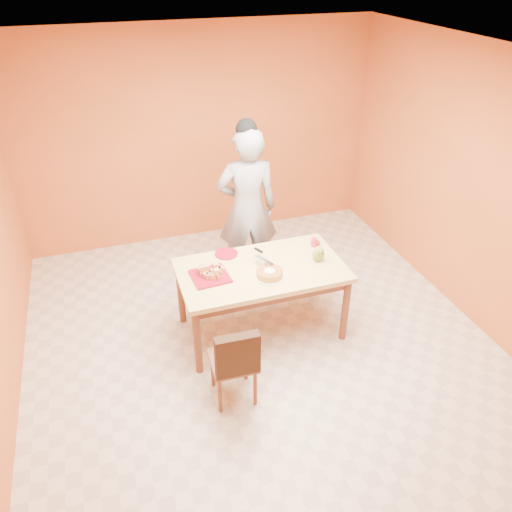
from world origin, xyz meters
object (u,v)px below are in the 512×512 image
object	(u,v)px
sponge_cake	(270,273)
magenta_glass	(314,242)
dining_table	(261,276)
checker_tin	(315,243)
pastry_platter	(210,276)
person	(247,209)
dining_chair	(233,360)
red_dinner_plate	(226,254)
egg_ornament	(318,254)

from	to	relation	value
sponge_cake	magenta_glass	bearing A→B (deg)	31.82
dining_table	checker_tin	bearing A→B (deg)	20.52
pastry_platter	person	bearing A→B (deg)	54.53
dining_table	magenta_glass	distance (m)	0.70
dining_chair	person	world-z (taller)	person
person	red_dinner_plate	world-z (taller)	person
person	dining_table	bearing A→B (deg)	88.80
magenta_glass	checker_tin	world-z (taller)	magenta_glass
pastry_platter	red_dinner_plate	bearing A→B (deg)	53.60
dining_table	sponge_cake	size ratio (longest dim) A/B	6.40
pastry_platter	sponge_cake	distance (m)	0.56
person	red_dinner_plate	distance (m)	0.73
person	checker_tin	xyz separation A→B (m)	(0.52, -0.68, -0.15)
dining_chair	egg_ornament	world-z (taller)	egg_ornament
sponge_cake	egg_ornament	xyz separation A→B (m)	(0.55, 0.12, 0.04)
pastry_platter	dining_chair	bearing A→B (deg)	-90.79
sponge_cake	egg_ornament	bearing A→B (deg)	12.01
red_dinner_plate	checker_tin	distance (m)	0.93
red_dinner_plate	magenta_glass	size ratio (longest dim) A/B	2.54
egg_ornament	checker_tin	xyz separation A→B (m)	(0.10, 0.30, -0.06)
checker_tin	person	bearing A→B (deg)	127.64
person	magenta_glass	bearing A→B (deg)	133.05
dining_chair	sponge_cake	distance (m)	0.90
magenta_glass	checker_tin	size ratio (longest dim) A/B	0.96
pastry_platter	checker_tin	world-z (taller)	checker_tin
pastry_platter	magenta_glass	bearing A→B (deg)	10.48
magenta_glass	checker_tin	xyz separation A→B (m)	(0.03, 0.03, -0.03)
dining_table	pastry_platter	size ratio (longest dim) A/B	4.77
sponge_cake	magenta_glass	world-z (taller)	magenta_glass
dining_chair	red_dinner_plate	world-z (taller)	dining_chair
egg_ornament	pastry_platter	bearing A→B (deg)	-161.98
red_dinner_plate	egg_ornament	world-z (taller)	egg_ornament
pastry_platter	checker_tin	size ratio (longest dim) A/B	3.51
checker_tin	sponge_cake	bearing A→B (deg)	-147.25
person	red_dinner_plate	size ratio (longest dim) A/B	7.93
pastry_platter	red_dinner_plate	size ratio (longest dim) A/B	1.44
dining_table	sponge_cake	world-z (taller)	sponge_cake
dining_table	egg_ornament	bearing A→B (deg)	-4.94
dining_chair	dining_table	bearing A→B (deg)	59.23
dining_chair	sponge_cake	bearing A→B (deg)	51.41
person	egg_ornament	bearing A→B (deg)	121.29
dining_table	dining_chair	world-z (taller)	dining_chair
dining_table	egg_ornament	xyz separation A→B (m)	(0.57, -0.05, 0.17)
red_dinner_plate	dining_chair	bearing A→B (deg)	-103.06
sponge_cake	red_dinner_plate	bearing A→B (deg)	118.20
red_dinner_plate	egg_ornament	xyz separation A→B (m)	(0.82, -0.40, 0.07)
red_dinner_plate	magenta_glass	world-z (taller)	magenta_glass
red_dinner_plate	checker_tin	size ratio (longest dim) A/B	2.44
red_dinner_plate	checker_tin	world-z (taller)	checker_tin
sponge_cake	checker_tin	world-z (taller)	sponge_cake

